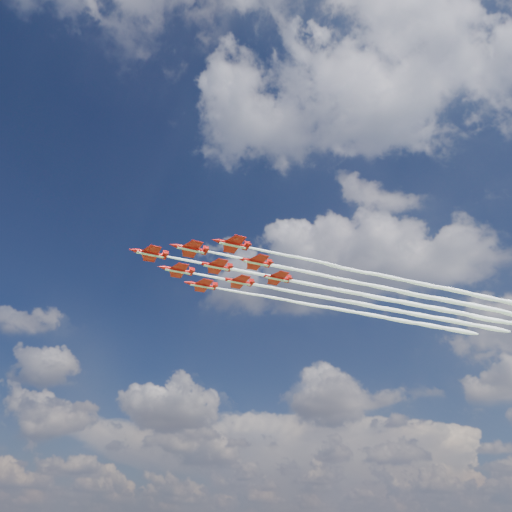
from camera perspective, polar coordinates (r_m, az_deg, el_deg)
name	(u,v)px	position (r m, az deg, el deg)	size (l,w,h in m)	color
jet_lead	(305,283)	(171.20, 5.64, -3.13)	(84.07, 80.25, 3.00)	red
jet_row2_port	(344,280)	(170.45, 9.98, -2.68)	(84.07, 80.25, 3.00)	red
jet_row2_starb	(322,297)	(181.87, 7.51, -4.66)	(84.07, 80.25, 3.00)	red
jet_row3_port	(383,276)	(170.68, 14.33, -2.21)	(84.07, 80.25, 3.00)	red
jet_row3_centre	(358,294)	(181.48, 11.60, -4.24)	(84.07, 80.25, 3.00)	red
jet_row3_starb	(336,309)	(192.83, 9.18, -6.02)	(84.07, 80.25, 3.00)	red
jet_row4_port	(396,290)	(182.01, 15.69, -3.79)	(84.07, 80.25, 3.00)	red
jet_row4_starb	(371,306)	(192.76, 13.04, -5.61)	(84.07, 80.25, 3.00)	red
jet_tail	(407,303)	(193.55, 16.89, -5.18)	(84.07, 80.25, 3.00)	red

